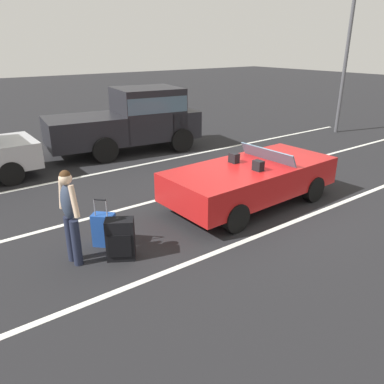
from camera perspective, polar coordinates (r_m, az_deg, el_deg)
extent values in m
plane|color=black|center=(8.98, 8.65, -1.65)|extent=(80.00, 80.00, 0.00)
cube|color=silver|center=(8.21, 14.86, -4.44)|extent=(18.00, 0.12, 0.01)
cube|color=silver|center=(9.96, 2.91, 0.94)|extent=(18.00, 0.12, 0.01)
cube|color=silver|center=(12.06, -5.20, 4.58)|extent=(18.00, 0.12, 0.01)
cube|color=red|center=(8.75, 8.87, 2.08)|extent=(4.16, 1.91, 0.64)
cube|color=red|center=(9.84, 14.58, 3.15)|extent=(1.37, 1.72, 0.38)
cube|color=slate|center=(8.98, 11.30, 5.57)|extent=(0.24, 1.55, 0.31)
cube|color=black|center=(8.72, 6.33, 5.11)|extent=(0.17, 0.23, 0.22)
cube|color=black|center=(8.24, 9.93, 3.93)|extent=(0.17, 0.23, 0.22)
cylinder|color=black|center=(10.27, 10.36, 3.03)|extent=(0.61, 0.24, 0.60)
cylinder|color=black|center=(9.35, 17.74, 0.47)|extent=(0.61, 0.24, 0.60)
cylinder|color=black|center=(8.62, -1.00, -0.24)|extent=(0.61, 0.24, 0.60)
cylinder|color=black|center=(7.50, 6.55, -3.84)|extent=(0.61, 0.24, 0.60)
cube|color=black|center=(6.63, -10.71, -6.99)|extent=(0.56, 0.49, 0.74)
cube|color=black|center=(6.53, -10.80, -8.05)|extent=(0.34, 0.22, 0.41)
sphere|color=black|center=(6.88, -9.02, -9.11)|extent=(0.04, 0.04, 0.04)
sphere|color=black|center=(6.92, -11.83, -9.15)|extent=(0.04, 0.04, 0.04)
cube|color=#1E479E|center=(7.15, -13.09, -5.55)|extent=(0.45, 0.45, 0.62)
cube|color=navy|center=(7.28, -12.69, -5.42)|extent=(0.24, 0.24, 0.34)
cylinder|color=gray|center=(6.94, -14.45, -2.27)|extent=(0.03, 0.03, 0.31)
cylinder|color=gray|center=(6.86, -12.75, -2.40)|extent=(0.03, 0.03, 0.31)
cylinder|color=black|center=(6.84, -13.71, -1.14)|extent=(0.18, 0.17, 0.03)
sphere|color=black|center=(7.26, -14.19, -7.81)|extent=(0.04, 0.04, 0.04)
sphere|color=black|center=(7.16, -12.09, -8.04)|extent=(0.04, 0.04, 0.04)
cylinder|color=#1E2338|center=(6.78, -17.82, -6.69)|extent=(0.17, 0.17, 0.82)
cylinder|color=#1E2338|center=(6.61, -17.01, -7.31)|extent=(0.17, 0.17, 0.82)
ellipsoid|color=#2D384C|center=(6.40, -18.12, -1.39)|extent=(0.26, 0.35, 0.60)
sphere|color=beige|center=(6.26, -18.53, 1.94)|extent=(0.21, 0.21, 0.21)
sphere|color=#472D19|center=(6.25, -18.58, 2.35)|extent=(0.18, 0.18, 0.18)
cylinder|color=beige|center=(6.55, -19.00, -0.35)|extent=(0.12, 0.20, 0.53)
cylinder|color=beige|center=(6.20, -17.32, -1.36)|extent=(0.12, 0.20, 0.53)
cylinder|color=black|center=(10.98, -25.58, 2.56)|extent=(0.64, 0.23, 0.64)
cube|color=black|center=(13.87, -2.52, 10.51)|extent=(1.35, 2.03, 0.90)
cube|color=black|center=(13.38, -6.68, 11.72)|extent=(2.34, 2.17, 1.70)
cube|color=slate|center=(13.32, -6.75, 13.34)|extent=(2.30, 2.18, 0.51)
cube|color=black|center=(12.82, -15.85, 8.80)|extent=(2.64, 2.21, 0.90)
cylinder|color=black|center=(14.67, -4.84, 9.27)|extent=(0.83, 0.39, 0.80)
cylinder|color=black|center=(13.08, -1.61, 7.83)|extent=(0.83, 0.39, 0.80)
cylinder|color=black|center=(13.85, -15.09, 7.87)|extent=(0.83, 0.39, 0.80)
cylinder|color=black|center=(12.15, -12.98, 6.21)|extent=(0.83, 0.39, 0.80)
cylinder|color=#4C4C51|center=(16.88, 22.17, 18.21)|extent=(0.14, 0.14, 5.91)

